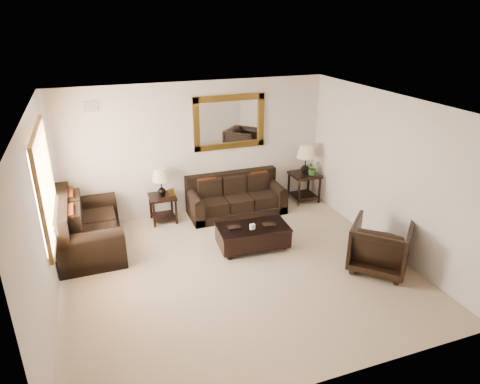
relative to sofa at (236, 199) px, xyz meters
name	(u,v)px	position (x,y,z in m)	size (l,w,h in m)	color
room	(237,194)	(-0.71, -2.11, 1.06)	(5.51, 5.01, 2.71)	tan
window	(46,184)	(-3.41, -1.21, 1.26)	(0.07, 1.96, 1.66)	white
mirror	(229,122)	(0.00, 0.36, 1.56)	(1.50, 0.06, 1.10)	#452E0D
air_vent	(91,106)	(-2.61, 0.37, 2.06)	(0.25, 0.02, 0.18)	#999999
sofa	(236,199)	(0.00, 0.00, 0.00)	(1.98, 0.86, 0.81)	black
loveseat	(86,231)	(-2.98, -0.56, 0.08)	(1.06, 1.78, 1.00)	black
end_table_left	(162,187)	(-1.51, 0.10, 0.44)	(0.51, 0.51, 1.12)	black
end_table_right	(305,165)	(1.63, 0.06, 0.55)	(0.59, 0.59, 1.29)	black
coffee_table	(253,234)	(-0.21, -1.51, -0.03)	(1.29, 0.75, 0.53)	black
armchair	(380,244)	(1.49, -2.83, 0.16)	(0.88, 0.83, 0.91)	black
potted_plant	(313,169)	(1.76, -0.05, 0.47)	(0.28, 0.31, 0.24)	#2C5C1F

